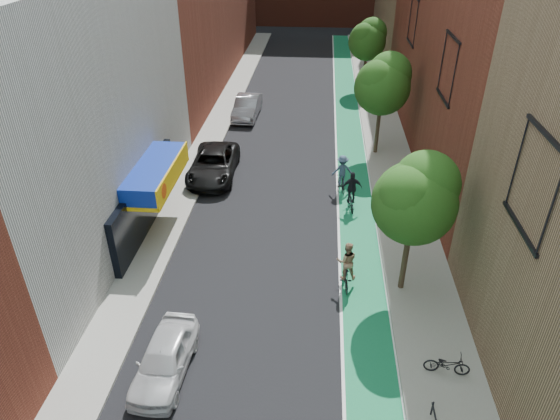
% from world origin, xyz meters
% --- Properties ---
extents(bike_lane, '(2.00, 68.00, 0.01)m').
position_xyz_m(bike_lane, '(4.00, 26.00, 0.01)').
color(bike_lane, '#136C4A').
rests_on(bike_lane, ground).
extents(sidewalk_left, '(2.00, 68.00, 0.15)m').
position_xyz_m(sidewalk_left, '(-6.00, 26.00, 0.07)').
color(sidewalk_left, gray).
rests_on(sidewalk_left, ground).
extents(sidewalk_right, '(3.00, 68.00, 0.15)m').
position_xyz_m(sidewalk_right, '(6.50, 26.00, 0.07)').
color(sidewalk_right, gray).
rests_on(sidewalk_right, ground).
extents(building_left_white, '(8.00, 20.00, 12.00)m').
position_xyz_m(building_left_white, '(-11.00, 14.00, 6.00)').
color(building_left_white, silver).
rests_on(building_left_white, ground).
extents(tree_near, '(3.40, 3.36, 6.42)m').
position_xyz_m(tree_near, '(5.65, 10.02, 4.66)').
color(tree_near, '#332619').
rests_on(tree_near, ground).
extents(tree_mid, '(3.55, 3.53, 6.74)m').
position_xyz_m(tree_mid, '(5.65, 24.02, 4.89)').
color(tree_mid, '#332619').
rests_on(tree_mid, ground).
extents(tree_far, '(3.30, 3.25, 6.21)m').
position_xyz_m(tree_far, '(5.65, 38.02, 4.50)').
color(tree_far, '#332619').
rests_on(tree_far, ground).
extents(parked_car_white, '(1.83, 4.19, 1.40)m').
position_xyz_m(parked_car_white, '(-3.31, 4.70, 0.70)').
color(parked_car_white, silver).
rests_on(parked_car_white, ground).
extents(parked_car_black, '(2.86, 5.90, 1.62)m').
position_xyz_m(parked_car_black, '(-4.60, 19.92, 0.81)').
color(parked_car_black, black).
rests_on(parked_car_black, ground).
extents(parked_car_silver, '(1.91, 5.05, 1.65)m').
position_xyz_m(parked_car_silver, '(-3.96, 30.18, 0.82)').
color(parked_car_silver, gray).
rests_on(parked_car_silver, ground).
extents(cyclist_lane_near, '(0.93, 1.78, 2.17)m').
position_xyz_m(cyclist_lane_near, '(3.20, 10.13, 0.93)').
color(cyclist_lane_near, black).
rests_on(cyclist_lane_near, ground).
extents(cyclist_lane_mid, '(1.11, 1.66, 2.19)m').
position_xyz_m(cyclist_lane_mid, '(3.69, 16.72, 0.88)').
color(cyclist_lane_mid, black).
rests_on(cyclist_lane_mid, ground).
extents(cyclist_lane_far, '(1.30, 1.57, 2.18)m').
position_xyz_m(cyclist_lane_far, '(3.20, 18.82, 1.03)').
color(cyclist_lane_far, black).
rests_on(cyclist_lane_far, ground).
extents(parked_bike_far, '(1.64, 0.70, 0.84)m').
position_xyz_m(parked_bike_far, '(6.61, 5.38, 0.57)').
color(parked_bike_far, black).
rests_on(parked_bike_far, sidewalk_right).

